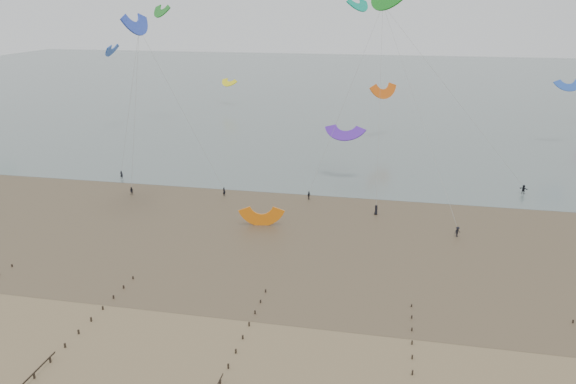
% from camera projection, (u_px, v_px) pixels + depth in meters
% --- Properties ---
extents(ground, '(500.00, 500.00, 0.00)m').
position_uv_depth(ground, '(203.00, 342.00, 60.22)').
color(ground, brown).
rests_on(ground, ground).
extents(sea_and_shore, '(500.00, 665.00, 0.03)m').
position_uv_depth(sea_and_shore, '(250.00, 222.00, 92.90)').
color(sea_and_shore, '#475654').
rests_on(sea_and_shore, ground).
extents(kitesurfer_lead, '(0.72, 0.59, 1.70)m').
position_uv_depth(kitesurfer_lead, '(224.00, 192.00, 105.34)').
color(kitesurfer_lead, black).
rests_on(kitesurfer_lead, ground).
extents(kitesurfers, '(109.75, 25.08, 1.77)m').
position_uv_depth(kitesurfers, '(414.00, 201.00, 100.36)').
color(kitesurfers, black).
rests_on(kitesurfers, ground).
extents(grounded_kite, '(6.93, 5.83, 3.40)m').
position_uv_depth(grounded_kite, '(262.00, 225.00, 91.70)').
color(grounded_kite, orange).
rests_on(grounded_kite, ground).
extents(kites_airborne, '(244.89, 120.19, 41.12)m').
position_uv_depth(kites_airborne, '(261.00, 53.00, 137.78)').
color(kites_airborne, yellow).
rests_on(kites_airborne, ground).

